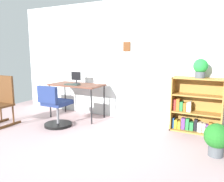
{
  "coord_description": "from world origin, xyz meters",
  "views": [
    {
      "loc": [
        2.04,
        -2.2,
        1.4
      ],
      "look_at": [
        0.31,
        1.1,
        0.76
      ],
      "focal_mm": 36.56,
      "sensor_mm": 36.0,
      "label": 1
    }
  ],
  "objects_px": {
    "office_chair": "(55,109)",
    "monitor": "(76,78)",
    "potted_plant_floor": "(217,138)",
    "bookshelf_low": "(195,108)",
    "desk": "(77,87)",
    "keyboard": "(72,84)",
    "rocking_chair": "(2,101)",
    "potted_plant_on_shelf": "(200,67)"
  },
  "relations": [
    {
      "from": "office_chair",
      "to": "bookshelf_low",
      "type": "xyz_separation_m",
      "value": [
        2.35,
        0.97,
        0.08
      ]
    },
    {
      "from": "monitor",
      "to": "rocking_chair",
      "type": "relative_size",
      "value": 0.27
    },
    {
      "from": "keyboard",
      "to": "potted_plant_floor",
      "type": "bearing_deg",
      "value": -10.12
    },
    {
      "from": "monitor",
      "to": "bookshelf_low",
      "type": "relative_size",
      "value": 0.26
    },
    {
      "from": "rocking_chair",
      "to": "bookshelf_low",
      "type": "distance_m",
      "value": 3.6
    },
    {
      "from": "monitor",
      "to": "potted_plant_on_shelf",
      "type": "height_order",
      "value": "potted_plant_on_shelf"
    },
    {
      "from": "monitor",
      "to": "desk",
      "type": "bearing_deg",
      "value": -48.22
    },
    {
      "from": "office_chair",
      "to": "bookshelf_low",
      "type": "bearing_deg",
      "value": 22.36
    },
    {
      "from": "office_chair",
      "to": "keyboard",
      "type": "bearing_deg",
      "value": 92.28
    },
    {
      "from": "desk",
      "to": "keyboard",
      "type": "relative_size",
      "value": 3.48
    },
    {
      "from": "keyboard",
      "to": "office_chair",
      "type": "xyz_separation_m",
      "value": [
        0.02,
        -0.56,
        -0.39
      ]
    },
    {
      "from": "desk",
      "to": "keyboard",
      "type": "bearing_deg",
      "value": -92.71
    },
    {
      "from": "desk",
      "to": "potted_plant_on_shelf",
      "type": "distance_m",
      "value": 2.47
    },
    {
      "from": "bookshelf_low",
      "to": "potted_plant_floor",
      "type": "xyz_separation_m",
      "value": [
        0.42,
        -0.91,
        -0.17
      ]
    },
    {
      "from": "keyboard",
      "to": "rocking_chair",
      "type": "height_order",
      "value": "rocking_chair"
    },
    {
      "from": "rocking_chair",
      "to": "potted_plant_floor",
      "type": "bearing_deg",
      "value": 6.6
    },
    {
      "from": "desk",
      "to": "office_chair",
      "type": "bearing_deg",
      "value": -88.72
    },
    {
      "from": "desk",
      "to": "rocking_chair",
      "type": "height_order",
      "value": "rocking_chair"
    },
    {
      "from": "desk",
      "to": "office_chair",
      "type": "distance_m",
      "value": 0.77
    },
    {
      "from": "desk",
      "to": "keyboard",
      "type": "xyz_separation_m",
      "value": [
        -0.01,
        -0.14,
        0.07
      ]
    },
    {
      "from": "rocking_chair",
      "to": "potted_plant_floor",
      "type": "distance_m",
      "value": 3.78
    },
    {
      "from": "office_chair",
      "to": "potted_plant_floor",
      "type": "distance_m",
      "value": 2.77
    },
    {
      "from": "desk",
      "to": "monitor",
      "type": "distance_m",
      "value": 0.2
    },
    {
      "from": "monitor",
      "to": "potted_plant_on_shelf",
      "type": "distance_m",
      "value": 2.49
    },
    {
      "from": "bookshelf_low",
      "to": "potted_plant_on_shelf",
      "type": "distance_m",
      "value": 0.72
    },
    {
      "from": "monitor",
      "to": "rocking_chair",
      "type": "xyz_separation_m",
      "value": [
        -0.92,
        -1.12,
        -0.38
      ]
    },
    {
      "from": "desk",
      "to": "keyboard",
      "type": "height_order",
      "value": "keyboard"
    },
    {
      "from": "monitor",
      "to": "bookshelf_low",
      "type": "bearing_deg",
      "value": 5.08
    },
    {
      "from": "monitor",
      "to": "bookshelf_low",
      "type": "height_order",
      "value": "monitor"
    },
    {
      "from": "office_chair",
      "to": "rocking_chair",
      "type": "relative_size",
      "value": 0.84
    },
    {
      "from": "desk",
      "to": "keyboard",
      "type": "distance_m",
      "value": 0.15
    },
    {
      "from": "monitor",
      "to": "potted_plant_floor",
      "type": "xyz_separation_m",
      "value": [
        2.83,
        -0.69,
        -0.6
      ]
    },
    {
      "from": "potted_plant_floor",
      "to": "monitor",
      "type": "bearing_deg",
      "value": 166.27
    },
    {
      "from": "potted_plant_floor",
      "to": "bookshelf_low",
      "type": "bearing_deg",
      "value": 114.63
    },
    {
      "from": "rocking_chair",
      "to": "bookshelf_low",
      "type": "height_order",
      "value": "bookshelf_low"
    },
    {
      "from": "monitor",
      "to": "potted_plant_floor",
      "type": "bearing_deg",
      "value": -13.73
    },
    {
      "from": "desk",
      "to": "bookshelf_low",
      "type": "relative_size",
      "value": 1.17
    },
    {
      "from": "potted_plant_on_shelf",
      "to": "office_chair",
      "type": "bearing_deg",
      "value": -159.22
    },
    {
      "from": "office_chair",
      "to": "monitor",
      "type": "bearing_deg",
      "value": 94.82
    },
    {
      "from": "bookshelf_low",
      "to": "office_chair",
      "type": "bearing_deg",
      "value": -157.64
    },
    {
      "from": "office_chair",
      "to": "potted_plant_floor",
      "type": "bearing_deg",
      "value": 1.27
    },
    {
      "from": "monitor",
      "to": "office_chair",
      "type": "bearing_deg",
      "value": -85.18
    }
  ]
}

